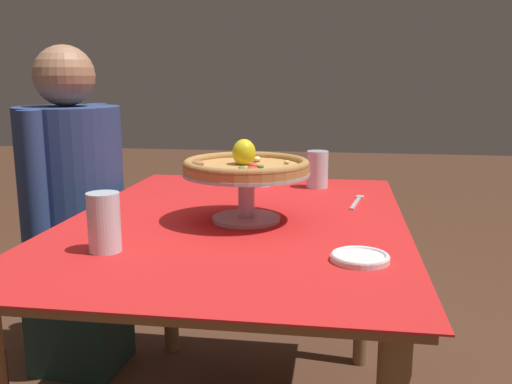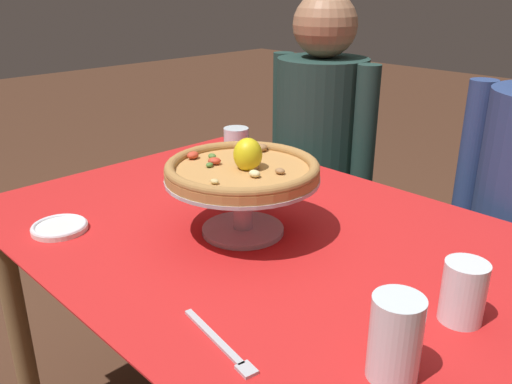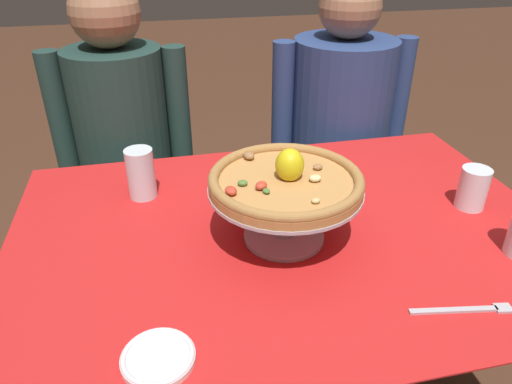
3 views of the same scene
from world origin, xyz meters
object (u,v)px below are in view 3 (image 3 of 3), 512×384
pizza_stand (285,205)px  side_plate (158,357)px  water_glass_back_left (141,176)px  dinner_fork (467,310)px  diner_right (338,142)px  water_glass_side_right (472,190)px  pizza (286,180)px  diner_left (127,162)px

pizza_stand → side_plate: bearing=-135.4°
water_glass_back_left → dinner_fork: 0.85m
pizza_stand → water_glass_back_left: size_ratio=2.55×
side_plate → diner_right: diner_right is taller
water_glass_back_left → dinner_fork: size_ratio=0.68×
pizza_stand → water_glass_side_right: size_ratio=3.17×
water_glass_back_left → side_plate: size_ratio=1.07×
water_glass_side_right → side_plate: size_ratio=0.86×
pizza → water_glass_side_right: bearing=3.5°
pizza → side_plate: (-0.31, -0.30, -0.15)m
side_plate → dinner_fork: 0.59m
pizza_stand → diner_right: diner_right is taller
pizza_stand → dinner_fork: bearing=-47.8°
dinner_fork → diner_left: size_ratio=0.16×
side_plate → water_glass_side_right: bearing=22.2°
side_plate → dinner_fork: (0.59, -0.01, -0.01)m
side_plate → diner_right: (0.74, 1.04, -0.12)m
water_glass_back_left → side_plate: bearing=-88.5°
pizza_stand → side_plate: (-0.31, -0.30, -0.08)m
water_glass_side_right → diner_right: 0.72m
water_glass_back_left → water_glass_side_right: bearing=-16.2°
dinner_fork → diner_right: 1.06m
dinner_fork → diner_left: bearing=122.1°
pizza_stand → water_glass_side_right: pizza_stand is taller
water_glass_back_left → diner_right: 0.90m
water_glass_back_left → diner_right: size_ratio=0.11×
water_glass_back_left → diner_left: diner_left is taller
pizza → diner_right: bearing=59.7°
water_glass_side_right → side_plate: water_glass_side_right is taller
diner_left → water_glass_back_left: bearing=-82.1°
side_plate → dinner_fork: bearing=-0.8°
side_plate → diner_left: 1.08m
pizza → dinner_fork: size_ratio=1.72×
water_glass_side_right → side_plate: (-0.82, -0.34, -0.04)m
diner_left → diner_right: bearing=-2.0°
water_glass_back_left → diner_left: size_ratio=0.11×
water_glass_side_right → diner_left: bearing=141.2°
diner_right → side_plate: bearing=-125.4°
pizza_stand → diner_left: (-0.39, 0.76, -0.22)m
water_glass_side_right → diner_left: diner_left is taller
pizza_stand → pizza: bearing=76.0°
pizza_stand → diner_right: size_ratio=0.28×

